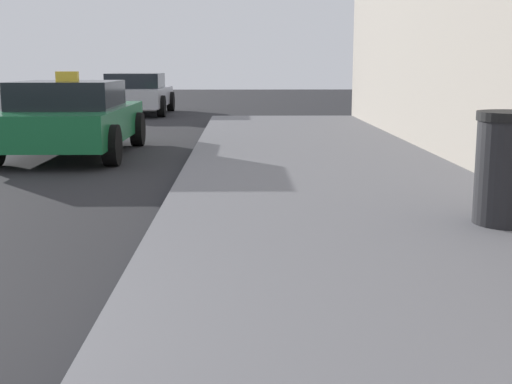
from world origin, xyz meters
The scene contains 4 objects.
sidewalk centered at (4.00, 0.00, 0.07)m, with size 4.00×32.00×0.15m, color slate.
trash_bin centered at (5.18, 2.93, 0.65)m, with size 0.63×0.63×1.00m.
car_green centered at (-0.11, 8.85, 0.65)m, with size 2.05×4.16×1.43m.
car_silver centered at (-0.48, 18.80, 0.65)m, with size 2.04×4.22×1.27m.
Camera 1 is at (2.81, -3.00, 1.55)m, focal length 48.20 mm.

